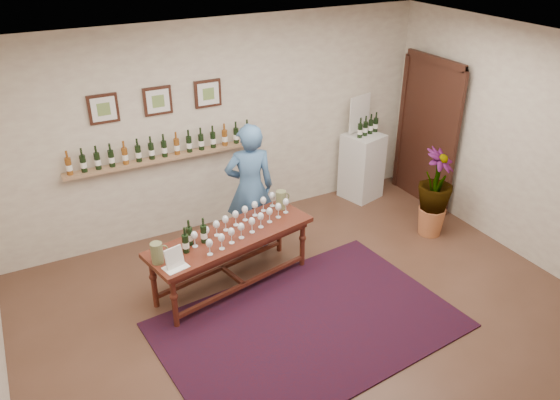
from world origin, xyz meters
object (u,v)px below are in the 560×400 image
tasting_table (231,242)px  person (250,188)px  display_pedestal (362,166)px  potted_plant (435,193)px

tasting_table → person: 0.91m
display_pedestal → person: bearing=-166.1°
tasting_table → person: person is taller
tasting_table → potted_plant: potted_plant is taller
tasting_table → potted_plant: bearing=-15.5°
potted_plant → display_pedestal: bearing=98.0°
potted_plant → person: size_ratio=0.62×
potted_plant → person: (-2.30, 0.85, 0.23)m
tasting_table → display_pedestal: bearing=12.2°
tasting_table → potted_plant: 2.86m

